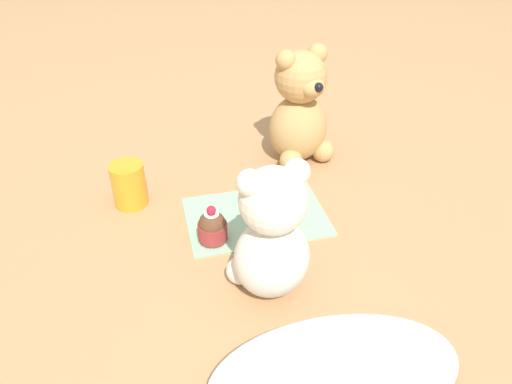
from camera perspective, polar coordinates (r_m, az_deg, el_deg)
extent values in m
plane|color=tan|center=(0.92, 0.00, -2.88)|extent=(4.00, 4.00, 0.00)
cube|color=#8EBC99|center=(0.91, 0.00, -2.73)|extent=(0.25, 0.17, 0.01)
ellipsoid|color=white|center=(0.67, 9.10, -19.68)|extent=(0.33, 0.18, 0.04)
ellipsoid|color=silver|center=(0.74, 1.83, -7.52)|extent=(0.13, 0.12, 0.13)
sphere|color=silver|center=(0.67, 1.99, -0.98)|extent=(0.10, 0.10, 0.10)
ellipsoid|color=silver|center=(0.70, 0.70, 0.29)|extent=(0.05, 0.05, 0.04)
sphere|color=black|center=(0.71, 0.16, 1.38)|extent=(0.02, 0.02, 0.02)
sphere|color=silver|center=(0.66, 4.71, 2.33)|extent=(0.04, 0.04, 0.04)
sphere|color=silver|center=(0.64, -0.70, 1.07)|extent=(0.04, 0.04, 0.04)
sphere|color=silver|center=(0.80, 3.15, -7.51)|extent=(0.04, 0.04, 0.04)
sphere|color=silver|center=(0.78, -1.83, -8.94)|extent=(0.04, 0.04, 0.04)
ellipsoid|color=tan|center=(1.06, 4.82, 7.29)|extent=(0.15, 0.14, 0.14)
sphere|color=tan|center=(1.02, 5.14, 12.98)|extent=(0.11, 0.11, 0.11)
ellipsoid|color=tan|center=(0.99, 6.48, 11.84)|extent=(0.06, 0.06, 0.04)
sphere|color=black|center=(0.97, 7.15, 11.78)|extent=(0.02, 0.02, 0.02)
sphere|color=tan|center=(0.98, 3.42, 14.83)|extent=(0.04, 0.04, 0.04)
sphere|color=tan|center=(1.02, 7.03, 15.45)|extent=(0.04, 0.04, 0.04)
sphere|color=tan|center=(1.04, 4.02, 3.60)|extent=(0.05, 0.05, 0.05)
sphere|color=tan|center=(1.08, 7.66, 4.70)|extent=(0.05, 0.05, 0.05)
cylinder|color=#993333|center=(0.85, -4.99, -4.48)|extent=(0.05, 0.05, 0.03)
sphere|color=brown|center=(0.84, -5.04, -3.66)|extent=(0.05, 0.05, 0.05)
cylinder|color=white|center=(0.83, -5.11, -2.51)|extent=(0.03, 0.03, 0.00)
sphere|color=red|center=(0.83, -5.14, -2.10)|extent=(0.02, 0.02, 0.02)
cylinder|color=silver|center=(0.93, 1.52, -1.78)|extent=(0.09, 0.09, 0.01)
cylinder|color=#993333|center=(0.92, 1.53, -0.92)|extent=(0.06, 0.06, 0.03)
sphere|color=brown|center=(0.91, 1.55, -0.17)|extent=(0.05, 0.05, 0.05)
cylinder|color=white|center=(0.89, 1.57, 1.05)|extent=(0.03, 0.03, 0.00)
sphere|color=red|center=(0.89, 1.58, 1.47)|extent=(0.02, 0.02, 0.02)
cylinder|color=orange|center=(0.96, -14.33, 0.83)|extent=(0.06, 0.06, 0.08)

